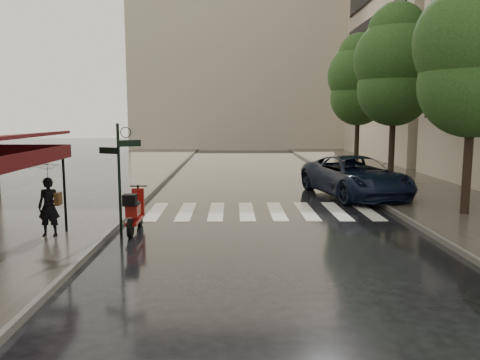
{
  "coord_description": "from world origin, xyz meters",
  "views": [
    {
      "loc": [
        1.96,
        -9.98,
        3.31
      ],
      "look_at": [
        2.19,
        3.86,
        1.4
      ],
      "focal_mm": 35.0,
      "sensor_mm": 36.0,
      "label": 1
    }
  ],
  "objects": [
    {
      "name": "parked_car",
      "position": [
        7.0,
        8.98,
        0.83
      ],
      "size": [
        3.98,
        6.41,
        1.65
      ],
      "primitive_type": "imported",
      "rotation": [
        0.0,
        0.0,
        0.22
      ],
      "color": "black",
      "rests_on": "ground"
    },
    {
      "name": "pedestrian_with_umbrella",
      "position": [
        -2.92,
        2.31,
        1.72
      ],
      "size": [
        0.94,
        0.96,
        2.4
      ],
      "rotation": [
        0.0,
        0.0,
        0.01
      ],
      "color": "black",
      "rests_on": "sidewalk_near"
    },
    {
      "name": "tree_mid",
      "position": [
        9.5,
        12.0,
        5.59
      ],
      "size": [
        3.8,
        3.8,
        8.34
      ],
      "color": "black",
      "rests_on": "sidewalk_far"
    },
    {
      "name": "scooter",
      "position": [
        -0.84,
        3.15,
        0.58
      ],
      "size": [
        0.5,
        1.89,
        1.25
      ],
      "rotation": [
        0.0,
        0.0,
        0.01
      ],
      "color": "black",
      "rests_on": "ground"
    },
    {
      "name": "backdrop_building",
      "position": [
        3.0,
        38.0,
        10.0
      ],
      "size": [
        22.0,
        6.0,
        20.0
      ],
      "primitive_type": "cube",
      "color": "#BEA991",
      "rests_on": "ground"
    },
    {
      "name": "tree_far",
      "position": [
        9.7,
        19.0,
        5.46
      ],
      "size": [
        3.8,
        3.8,
        8.16
      ],
      "color": "black",
      "rests_on": "sidewalk_far"
    },
    {
      "name": "tree_near",
      "position": [
        9.6,
        5.0,
        5.32
      ],
      "size": [
        3.8,
        3.8,
        7.99
      ],
      "color": "black",
      "rests_on": "sidewalk_far"
    },
    {
      "name": "haussmann_far",
      "position": [
        16.5,
        26.0,
        9.25
      ],
      "size": [
        8.0,
        16.0,
        18.5
      ],
      "primitive_type": "cube",
      "color": "#BEA991",
      "rests_on": "ground"
    },
    {
      "name": "sidewalk_far",
      "position": [
        10.25,
        12.0,
        0.06
      ],
      "size": [
        5.5,
        60.0,
        0.12
      ],
      "primitive_type": "cube",
      "color": "#38332D",
      "rests_on": "ground"
    },
    {
      "name": "ground",
      "position": [
        0.0,
        0.0,
        0.0
      ],
      "size": [
        120.0,
        120.0,
        0.0
      ],
      "primitive_type": "plane",
      "color": "black",
      "rests_on": "ground"
    },
    {
      "name": "curb_near",
      "position": [
        -1.45,
        12.0,
        0.07
      ],
      "size": [
        0.12,
        60.0,
        0.16
      ],
      "primitive_type": "cube",
      "color": "#595651",
      "rests_on": "ground"
    },
    {
      "name": "sidewalk_near",
      "position": [
        -4.5,
        12.0,
        0.06
      ],
      "size": [
        6.0,
        60.0,
        0.12
      ],
      "primitive_type": "cube",
      "color": "#38332D",
      "rests_on": "ground"
    },
    {
      "name": "curb_far",
      "position": [
        7.45,
        12.0,
        0.07
      ],
      "size": [
        0.12,
        60.0,
        0.16
      ],
      "primitive_type": "cube",
      "color": "#595651",
      "rests_on": "ground"
    },
    {
      "name": "crosswalk",
      "position": [
        2.98,
        6.0,
        0.01
      ],
      "size": [
        7.85,
        3.2,
        0.01
      ],
      "color": "silver",
      "rests_on": "ground"
    },
    {
      "name": "signpost",
      "position": [
        -1.19,
        3.0,
        1.83
      ],
      "size": [
        1.17,
        0.29,
        3.1
      ],
      "color": "black",
      "rests_on": "ground"
    }
  ]
}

